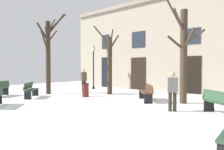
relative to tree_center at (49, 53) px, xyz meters
The scene contains 12 objects.
ground_plane 5.88m from the tree_center, 10.74° to the right, with size 29.08×29.08×0.00m, color white.
building_facade 8.32m from the tree_center, 51.95° to the left, with size 18.18×0.60×7.22m.
tree_center is the anchor object (origin of this frame).
tree_near_facade 8.54m from the tree_center, 14.22° to the left, with size 1.54×1.43×4.94m.
tree_right_of_center 4.11m from the tree_center, 38.68° to the left, with size 2.04×0.98×4.64m.
streetlamp 4.36m from the tree_center, 91.64° to the left, with size 0.30×0.30×3.59m.
litter_bin 3.82m from the tree_center, 11.13° to the left, with size 0.41×0.41×0.81m.
bench_facing_shops 10.52m from the tree_center, ahead, with size 1.50×1.44×0.91m.
bench_near_lamp 7.09m from the tree_center, 13.78° to the left, with size 1.55×1.69×0.89m.
bench_back_to_back_left 2.91m from the tree_center, 67.43° to the right, with size 1.47×1.46×0.89m.
person_near_bench 3.01m from the tree_center, 62.69° to the left, with size 0.29×0.41×1.71m.
person_crossing_plaza 8.85m from the tree_center, ahead, with size 0.44×0.39×1.58m.
Camera 1 is at (6.86, -6.74, 1.68)m, focal length 32.72 mm.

